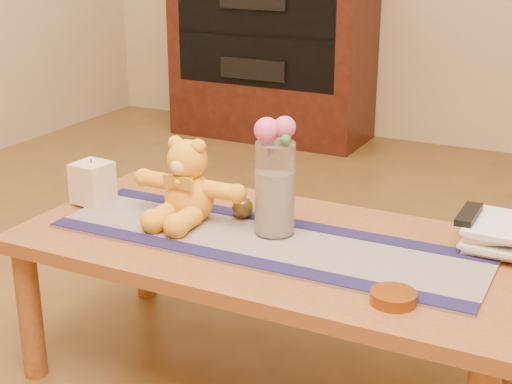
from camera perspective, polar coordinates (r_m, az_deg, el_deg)
The scene contains 28 objects.
floor at distance 2.31m, azimuth 1.14°, elevation -13.88°, with size 5.50×5.50×0.00m, color brown.
coffee_table_top at distance 2.11m, azimuth 1.22°, elevation -4.06°, with size 1.40×0.70×0.04m, color brown.
table_leg_fl at distance 2.33m, azimuth -16.61°, elevation -8.67°, with size 0.07×0.07×0.41m, color brown.
table_leg_bl at distance 2.73m, azimuth -8.34°, elevation -3.75°, with size 0.07×0.07×0.41m, color brown.
persian_runner at distance 2.07m, azimuth 0.67°, elevation -3.71°, with size 1.20×0.35×0.01m, color #1A1C4A.
runner_border_near at distance 1.95m, azimuth -1.19°, elevation -5.07°, with size 1.20×0.06×0.00m, color #17133A.
runner_border_far at distance 2.19m, azimuth 2.32°, elevation -2.25°, with size 1.20×0.06×0.00m, color #17133A.
teddy_bear at distance 2.19m, azimuth -5.06°, elevation 0.84°, with size 0.34×0.28×0.23m, color orange, non-canonical shape.
pillar_candle at distance 2.39m, azimuth -12.16°, elevation 0.71°, with size 0.10×0.10×0.12m, color beige.
candle_wick at distance 2.37m, azimuth -12.28°, elevation 2.28°, with size 0.00×0.00×0.01m, color black.
glass_vase at distance 2.07m, azimuth 1.42°, elevation 0.24°, with size 0.11×0.11×0.26m, color silver.
potpourri_fill at distance 2.09m, azimuth 1.41°, elevation -0.77°, with size 0.09×0.09×0.18m, color beige.
rose_left at distance 2.02m, azimuth 0.83°, elevation 4.66°, with size 0.07×0.07×0.07m, color #D84C85.
rose_right at distance 2.02m, azimuth 2.17°, elevation 4.88°, with size 0.06×0.06×0.06m, color #D84C85.
blue_flower_back at distance 2.05m, azimuth 2.14°, elevation 4.66°, with size 0.04×0.04×0.04m, color #4F65AB.
blue_flower_side at distance 2.06m, azimuth 0.94°, elevation 4.48°, with size 0.04×0.04×0.04m, color #4F65AB.
leaf_sprig at distance 1.99m, azimuth 2.25°, elevation 3.92°, with size 0.03×0.03×0.03m, color #33662D.
bronze_ball at distance 2.21m, azimuth -1.01°, elevation -1.18°, with size 0.06×0.06×0.06m, color brown.
book_bottom at distance 2.15m, azimuth 15.56°, elevation -3.39°, with size 0.17×0.22×0.02m, color beige.
book_lower at distance 2.14m, azimuth 15.72°, elevation -2.98°, with size 0.16×0.22×0.02m, color beige.
book_upper at distance 2.14m, azimuth 15.51°, elevation -2.40°, with size 0.17×0.22×0.02m, color beige.
book_top at distance 2.13m, azimuth 15.79°, elevation -2.01°, with size 0.16×0.22×0.02m, color beige.
tv_remote at distance 2.12m, azimuth 15.69°, elevation -1.63°, with size 0.04×0.16×0.02m, color black.
amber_dish at distance 1.78m, azimuth 10.27°, elevation -7.79°, with size 0.11×0.11×0.03m, color #BF5914.
media_cabinet at distance 4.74m, azimuth 1.21°, elevation 10.73°, with size 1.20×0.50×1.10m, color black.
cabinet_cavity at distance 4.52m, azimuth -0.11°, elevation 11.70°, with size 1.02×0.03×0.61m, color black.
cabinet_shelf at distance 4.59m, azimuth 0.39°, elevation 11.83°, with size 1.02×0.20×0.03m, color black.
stereo_lower at distance 4.64m, azimuth 0.49°, elevation 9.44°, with size 0.42×0.28×0.12m, color black.
Camera 1 is at (0.83, -1.74, 1.27)m, focal length 53.31 mm.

